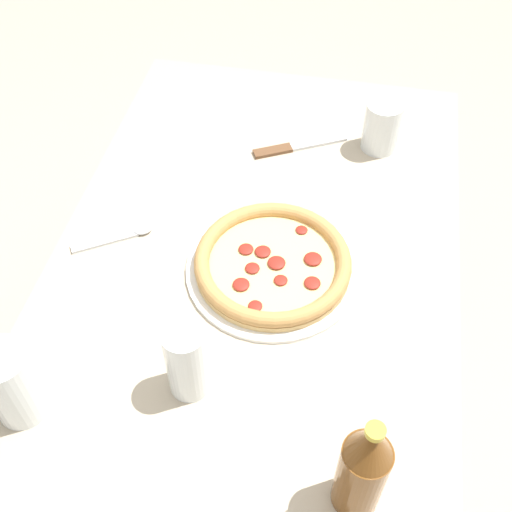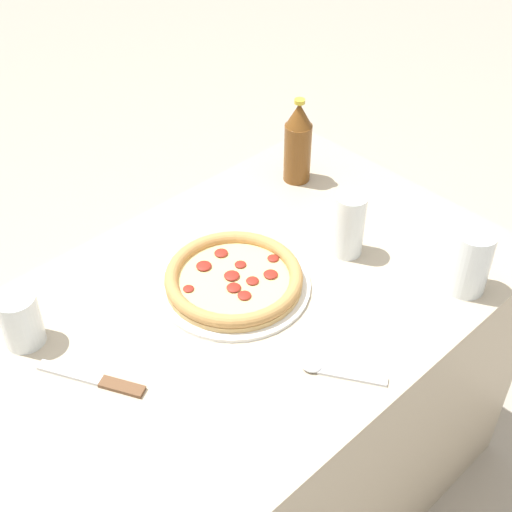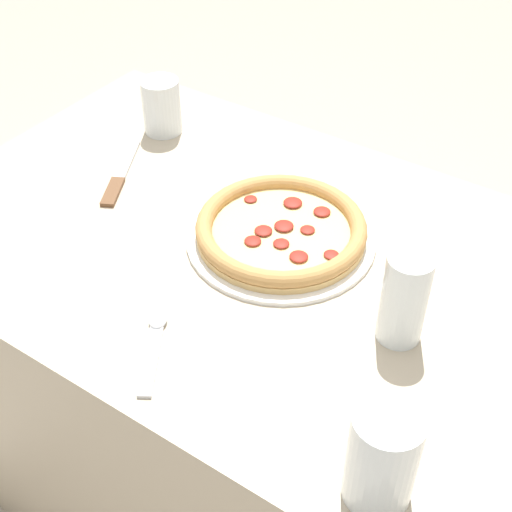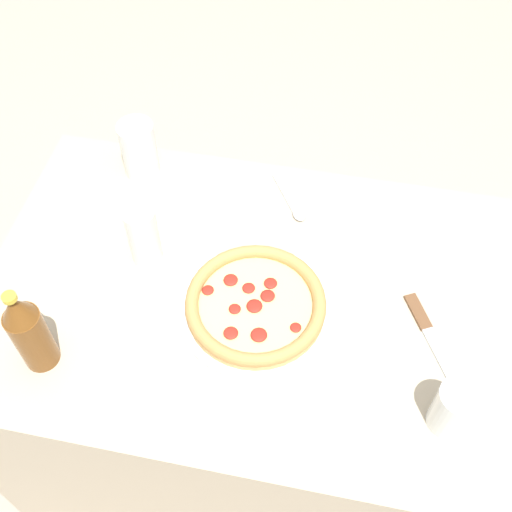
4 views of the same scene
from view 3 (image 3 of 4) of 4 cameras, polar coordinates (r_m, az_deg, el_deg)
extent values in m
plane|color=#A89E8E|center=(1.74, 0.12, -17.53)|extent=(8.00, 8.00, 0.00)
cube|color=#B7A88E|center=(1.45, 0.13, -10.16)|extent=(1.21, 0.76, 0.71)
cylinder|color=white|center=(1.20, 2.00, 1.43)|extent=(0.32, 0.32, 0.01)
cylinder|color=tan|center=(1.20, 2.01, 1.80)|extent=(0.28, 0.28, 0.01)
cylinder|color=#EACC7F|center=(1.19, 2.02, 2.08)|extent=(0.25, 0.25, 0.00)
torus|color=tan|center=(1.19, 2.03, 2.33)|extent=(0.29, 0.29, 0.03)
ellipsoid|color=maroon|center=(1.23, 5.30, 3.56)|extent=(0.03, 0.03, 0.01)
ellipsoid|color=maroon|center=(1.19, 2.25, 2.43)|extent=(0.03, 0.03, 0.01)
ellipsoid|color=maroon|center=(1.18, 0.57, 2.05)|extent=(0.03, 0.03, 0.01)
ellipsoid|color=maroon|center=(1.25, -0.44, 4.58)|extent=(0.02, 0.02, 0.01)
ellipsoid|color=maroon|center=(1.16, 2.03, 1.01)|extent=(0.03, 0.03, 0.01)
ellipsoid|color=maroon|center=(1.14, 3.44, -0.04)|extent=(0.03, 0.03, 0.01)
ellipsoid|color=maroon|center=(1.14, 6.05, 0.11)|extent=(0.02, 0.02, 0.01)
ellipsoid|color=maroon|center=(1.16, -0.09, 1.15)|extent=(0.03, 0.03, 0.01)
ellipsoid|color=maroon|center=(1.25, 2.85, 4.33)|extent=(0.03, 0.03, 0.01)
ellipsoid|color=maroon|center=(1.19, 4.15, 2.11)|extent=(0.02, 0.02, 0.01)
cylinder|color=white|center=(0.85, 10.07, -15.53)|extent=(0.08, 0.08, 0.14)
cylinder|color=#F4A323|center=(0.87, 9.81, -16.75)|extent=(0.07, 0.07, 0.07)
cylinder|color=white|center=(1.48, -7.57, 11.79)|extent=(0.08, 0.08, 0.11)
cylinder|color=black|center=(1.49, -7.52, 11.35)|extent=(0.06, 0.06, 0.08)
cylinder|color=white|center=(1.02, 11.77, -3.33)|extent=(0.07, 0.07, 0.15)
cylinder|color=maroon|center=(1.04, 11.51, -4.76)|extent=(0.05, 0.05, 0.07)
cube|color=brown|center=(1.33, -11.38, 5.04)|extent=(0.06, 0.09, 0.01)
cube|color=silver|center=(1.42, -10.30, 7.55)|extent=(0.08, 0.12, 0.01)
cube|color=silver|center=(1.02, -8.41, -8.27)|extent=(0.09, 0.12, 0.01)
ellipsoid|color=silver|center=(1.07, -7.86, -5.10)|extent=(0.04, 0.05, 0.01)
camera|label=1|loc=(0.95, 63.17, 32.79)|focal=45.00mm
camera|label=2|loc=(1.23, -71.89, 29.57)|focal=50.00mm
camera|label=4|loc=(1.64, 17.90, 52.36)|focal=45.00mm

